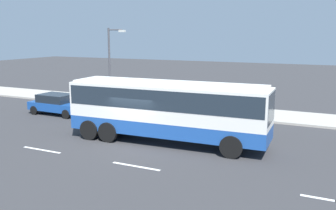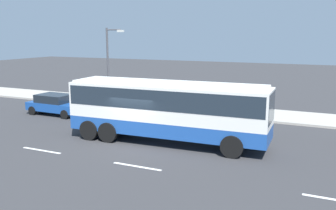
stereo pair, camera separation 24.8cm
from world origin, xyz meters
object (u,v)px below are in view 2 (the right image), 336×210
coach_bus (167,106)px  pedestrian_near_curb (263,105)px  pedestrian_at_crossing (259,101)px  car_blue_saloon (56,104)px  street_lamp (110,61)px

coach_bus → pedestrian_near_curb: coach_bus is taller
coach_bus → pedestrian_at_crossing: (3.16, 8.75, -0.98)m
car_blue_saloon → pedestrian_near_curb: (14.06, 4.40, 0.26)m
pedestrian_at_crossing → pedestrian_near_curb: bearing=-106.6°
coach_bus → car_blue_saloon: 10.89m
car_blue_saloon → pedestrian_near_curb: 14.74m
coach_bus → pedestrian_at_crossing: bearing=67.9°
pedestrian_at_crossing → street_lamp: 11.91m
pedestrian_at_crossing → street_lamp: street_lamp is taller
coach_bus → pedestrian_near_curb: bearing=61.5°
coach_bus → pedestrian_near_curb: size_ratio=6.95×
pedestrian_at_crossing → coach_bus: bearing=-150.2°
pedestrian_at_crossing → street_lamp: (-11.52, -1.52, 2.63)m
car_blue_saloon → pedestrian_at_crossing: pedestrian_at_crossing is taller
coach_bus → pedestrian_at_crossing: 9.35m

